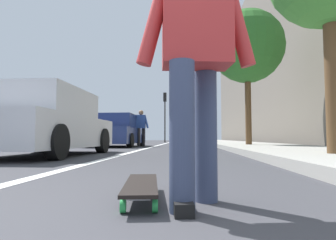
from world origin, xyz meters
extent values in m
plane|color=#38383D|center=(10.00, 0.00, 0.00)|extent=(80.00, 80.00, 0.00)
cube|color=silver|center=(20.00, 1.15, 0.00)|extent=(52.00, 0.16, 0.01)
cube|color=#9E9B93|center=(18.00, -3.23, 0.07)|extent=(52.00, 3.20, 0.14)
cube|color=#6E655A|center=(22.00, -6.11, 6.24)|extent=(40.00, 1.20, 12.48)
cylinder|color=green|center=(1.19, 0.03, 0.04)|extent=(0.07, 0.04, 0.07)
cylinder|color=green|center=(1.21, -0.14, 0.04)|extent=(0.07, 0.04, 0.07)
cylinder|color=green|center=(0.60, -0.04, 0.04)|extent=(0.07, 0.04, 0.07)
cylinder|color=green|center=(0.62, -0.21, 0.04)|extent=(0.07, 0.04, 0.07)
cube|color=silver|center=(1.20, -0.05, 0.08)|extent=(0.07, 0.13, 0.02)
cube|color=silver|center=(0.61, -0.12, 0.08)|extent=(0.07, 0.13, 0.02)
cube|color=black|center=(0.91, -0.09, 0.10)|extent=(0.86, 0.30, 0.02)
cylinder|color=#384260|center=(0.62, -0.35, 0.41)|extent=(0.14, 0.14, 0.82)
cylinder|color=#384260|center=(0.90, -0.50, 0.41)|extent=(0.14, 0.14, 0.82)
cube|color=black|center=(0.62, -0.35, 0.04)|extent=(0.27, 0.13, 0.07)
cube|color=#B22D2D|center=(0.76, -0.44, 1.12)|extent=(0.29, 0.43, 0.60)
cylinder|color=#B22D2D|center=(0.73, -0.20, 1.12)|extent=(0.12, 0.24, 0.60)
cylinder|color=#B22D2D|center=(0.78, -0.68, 1.12)|extent=(0.12, 0.24, 0.60)
cube|color=silver|center=(5.42, 2.81, 0.54)|extent=(4.30, 1.95, 0.70)
cube|color=silver|center=(5.27, 2.81, 1.19)|extent=(2.38, 1.77, 0.60)
cube|color=#4C606B|center=(6.45, 2.79, 1.19)|extent=(0.07, 1.66, 0.51)
cylinder|color=black|center=(6.76, 3.68, 0.33)|extent=(0.65, 0.23, 0.65)
cylinder|color=black|center=(6.74, 1.90, 0.33)|extent=(0.65, 0.23, 0.65)
cylinder|color=black|center=(4.09, 1.94, 0.33)|extent=(0.65, 0.23, 0.65)
cube|color=navy|center=(12.26, 2.80, 0.51)|extent=(4.37, 1.97, 0.70)
cube|color=navy|center=(12.11, 2.81, 1.16)|extent=(2.42, 1.77, 0.60)
cube|color=#4C606B|center=(13.30, 2.78, 1.16)|extent=(0.08, 1.64, 0.51)
cylinder|color=black|center=(13.63, 3.66, 0.30)|extent=(0.61, 0.23, 0.60)
cylinder|color=black|center=(13.58, 1.89, 0.30)|extent=(0.61, 0.23, 0.60)
cylinder|color=black|center=(10.94, 3.72, 0.30)|extent=(0.61, 0.23, 0.60)
cylinder|color=black|center=(10.90, 1.95, 0.30)|extent=(0.61, 0.23, 0.60)
cylinder|color=#2D2D2D|center=(24.75, 1.55, 1.83)|extent=(0.12, 0.12, 3.66)
cube|color=black|center=(24.75, 1.55, 4.06)|extent=(0.24, 0.28, 0.80)
sphere|color=#360606|center=(24.88, 1.55, 4.32)|extent=(0.16, 0.16, 0.16)
sphere|color=gold|center=(24.88, 1.55, 4.06)|extent=(0.16, 0.16, 0.16)
sphere|color=black|center=(24.88, 1.55, 3.80)|extent=(0.16, 0.16, 0.16)
cylinder|color=brown|center=(3.98, -2.83, 1.30)|extent=(0.27, 0.27, 2.61)
cylinder|color=brown|center=(10.65, -2.83, 1.53)|extent=(0.24, 0.24, 3.05)
sphere|color=#2D6B28|center=(10.65, -2.83, 4.08)|extent=(2.93, 2.93, 2.93)
cylinder|color=black|center=(12.56, 1.65, 0.43)|extent=(0.15, 0.15, 0.85)
cylinder|color=black|center=(12.29, 1.83, 0.43)|extent=(0.15, 0.15, 0.85)
cube|color=black|center=(12.56, 1.65, 0.04)|extent=(0.27, 0.10, 0.07)
cube|color=#2D4C99|center=(12.44, 1.75, 1.16)|extent=(0.25, 0.42, 0.62)
cylinder|color=#2D4C99|center=(12.44, 1.50, 1.16)|extent=(0.09, 0.24, 0.63)
cylinder|color=#2D4C99|center=(12.44, 2.00, 1.16)|extent=(0.09, 0.24, 0.63)
sphere|color=#936B4C|center=(12.44, 1.75, 1.59)|extent=(0.23, 0.23, 0.23)
camera|label=1|loc=(-0.94, -0.38, 0.40)|focal=30.89mm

